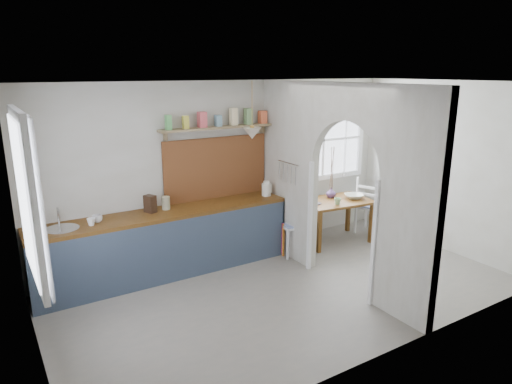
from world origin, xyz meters
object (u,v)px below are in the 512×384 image
chair_left (296,222)px  dining_table (335,221)px  chair_right (373,205)px  vase (331,193)px  kettle (266,188)px

chair_left → dining_table: bearing=109.2°
dining_table → chair_right: chair_right is taller
chair_left → vase: (0.90, 0.24, 0.29)m
chair_right → kettle: (-2.02, 0.26, 0.51)m
dining_table → vase: size_ratio=6.61×
chair_right → kettle: kettle is taller
vase → chair_left: bearing=-165.0°
chair_left → kettle: 0.69m
dining_table → chair_left: size_ratio=1.13×
kettle → dining_table: bearing=9.2°
dining_table → vase: (0.04, 0.16, 0.43)m
dining_table → chair_left: 0.88m
kettle → vase: bearing=16.9°
kettle → vase: kettle is taller
chair_right → vase: size_ratio=5.89×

